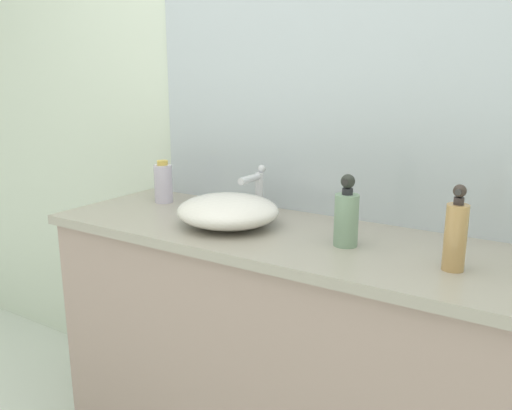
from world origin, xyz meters
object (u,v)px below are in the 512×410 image
(soap_dispenser, at_px, (346,216))
(perfume_bottle, at_px, (163,183))
(sink_basin, at_px, (228,211))
(lotion_bottle, at_px, (456,234))

(soap_dispenser, distance_m, perfume_bottle, 0.81)
(sink_basin, relative_size, soap_dispenser, 1.60)
(lotion_bottle, height_order, perfume_bottle, lotion_bottle)
(sink_basin, distance_m, lotion_bottle, 0.71)
(lotion_bottle, relative_size, perfume_bottle, 1.36)
(soap_dispenser, distance_m, lotion_bottle, 0.31)
(sink_basin, bearing_deg, soap_dispenser, 2.02)
(perfume_bottle, bearing_deg, sink_basin, -18.39)
(sink_basin, xyz_separation_m, soap_dispenser, (0.40, 0.01, 0.04))
(soap_dispenser, bearing_deg, perfume_bottle, 171.64)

